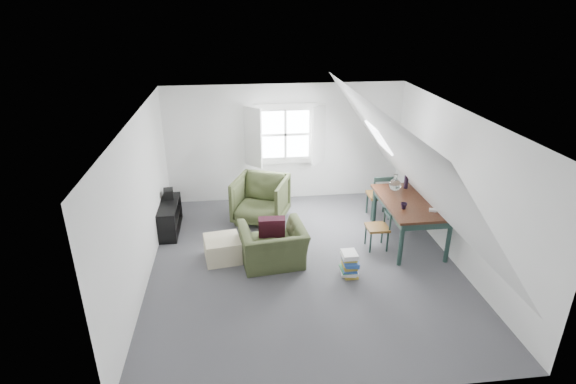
{
  "coord_description": "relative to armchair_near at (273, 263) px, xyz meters",
  "views": [
    {
      "loc": [
        -1.02,
        -6.33,
        4.07
      ],
      "look_at": [
        -0.2,
        0.6,
        1.05
      ],
      "focal_mm": 28.0,
      "sensor_mm": 36.0,
      "label": 1
    }
  ],
  "objects": [
    {
      "name": "cup",
      "position": [
        2.23,
        0.15,
        0.82
      ],
      "size": [
        0.13,
        0.13,
        0.1
      ],
      "primitive_type": "imported",
      "rotation": [
        0.0,
        0.0,
        -0.24
      ],
      "color": "black",
      "rests_on": "dining_table"
    },
    {
      "name": "armchair_far",
      "position": [
        -0.09,
        1.62,
        0.0
      ],
      "size": [
        1.26,
        1.28,
        0.9
      ],
      "primitive_type": "imported",
      "rotation": [
        0.0,
        0.0,
        -0.38
      ],
      "color": "#374020",
      "rests_on": "floor"
    },
    {
      "name": "wall_back",
      "position": [
        0.51,
        2.69,
        1.25
      ],
      "size": [
        5.0,
        0.0,
        5.0
      ],
      "primitive_type": "plane",
      "rotation": [
        1.57,
        0.0,
        0.0
      ],
      "color": "white",
      "rests_on": "ground"
    },
    {
      "name": "ceiling",
      "position": [
        0.51,
        -0.06,
        2.5
      ],
      "size": [
        5.5,
        5.5,
        0.0
      ],
      "primitive_type": "plane",
      "rotation": [
        3.14,
        0.0,
        0.0
      ],
      "color": "white",
      "rests_on": "wall_back"
    },
    {
      "name": "armchair_near",
      "position": [
        0.0,
        0.0,
        0.0
      ],
      "size": [
        1.14,
        1.02,
        0.68
      ],
      "primitive_type": "imported",
      "rotation": [
        0.0,
        0.0,
        3.26
      ],
      "color": "#374020",
      "rests_on": "floor"
    },
    {
      "name": "vase_twigs",
      "position": [
        2.58,
        1.0,
        0.96
      ],
      "size": [
        0.08,
        0.09,
        0.62
      ],
      "rotation": [
        0.0,
        0.0,
        0.09
      ],
      "color": "black",
      "rests_on": "dining_table"
    },
    {
      "name": "wall_right",
      "position": [
        3.01,
        -0.06,
        1.25
      ],
      "size": [
        0.0,
        5.5,
        5.5
      ],
      "primitive_type": "plane",
      "rotation": [
        1.57,
        0.0,
        -1.57
      ],
      "color": "white",
      "rests_on": "ground"
    },
    {
      "name": "skylight",
      "position": [
        2.06,
        1.24,
        1.75
      ],
      "size": [
        0.35,
        0.75,
        0.47
      ],
      "primitive_type": "cube",
      "rotation": [
        0.0,
        0.95,
        0.0
      ],
      "color": "white",
      "rests_on": "slope_right"
    },
    {
      "name": "dining_chair_far",
      "position": [
        2.26,
        1.48,
        0.48
      ],
      "size": [
        0.44,
        0.44,
        0.93
      ],
      "rotation": [
        0.0,
        0.0,
        3.31
      ],
      "color": "brown",
      "rests_on": "floor"
    },
    {
      "name": "media_shelf",
      "position": [
        -1.84,
        1.36,
        0.25
      ],
      "size": [
        0.36,
        1.09,
        0.56
      ],
      "rotation": [
        0.0,
        0.0,
        -0.01
      ],
      "color": "black",
      "rests_on": "floor"
    },
    {
      "name": "dining_chair_near",
      "position": [
        1.89,
        0.31,
        0.41
      ],
      "size": [
        0.37,
        0.37,
        0.8
      ],
      "rotation": [
        0.0,
        0.0,
        -1.69
      ],
      "color": "brown",
      "rests_on": "floor"
    },
    {
      "name": "wall_front",
      "position": [
        0.51,
        -2.81,
        1.25
      ],
      "size": [
        5.0,
        0.0,
        5.0
      ],
      "primitive_type": "plane",
      "rotation": [
        -1.57,
        0.0,
        0.0
      ],
      "color": "white",
      "rests_on": "ground"
    },
    {
      "name": "paper_box",
      "position": [
        2.68,
        -0.0,
        0.84
      ],
      "size": [
        0.14,
        0.11,
        0.04
      ],
      "primitive_type": "cube",
      "rotation": [
        0.0,
        0.0,
        -0.37
      ],
      "color": "white",
      "rests_on": "dining_table"
    },
    {
      "name": "slope_right",
      "position": [
        2.06,
        -0.06,
        1.78
      ],
      "size": [
        3.19,
        5.5,
        4.48
      ],
      "primitive_type": "plane",
      "rotation": [
        0.0,
        -2.19,
        0.0
      ],
      "color": "white",
      "rests_on": "wall_right"
    },
    {
      "name": "dormer_window",
      "position": [
        0.51,
        2.62,
        1.45
      ],
      "size": [
        1.71,
        0.35,
        1.3
      ],
      "color": "white",
      "rests_on": "wall_back"
    },
    {
      "name": "throw_pillow",
      "position": [
        -0.0,
        0.15,
        0.59
      ],
      "size": [
        0.44,
        0.26,
        0.45
      ],
      "primitive_type": "cube",
      "rotation": [
        0.31,
        0.0,
        -0.02
      ],
      "color": "#3A0F1D",
      "rests_on": "armchair_near"
    },
    {
      "name": "ottoman",
      "position": [
        -0.83,
        0.25,
        0.19
      ],
      "size": [
        0.66,
        0.66,
        0.39
      ],
      "primitive_type": "cube",
      "rotation": [
        0.0,
        0.0,
        0.15
      ],
      "color": "beige",
      "rests_on": "floor"
    },
    {
      "name": "magazine_stack",
      "position": [
        1.18,
        -0.49,
        0.2
      ],
      "size": [
        0.3,
        0.36,
        0.4
      ],
      "rotation": [
        0.0,
        0.0,
        0.25
      ],
      "color": "#B29933",
      "rests_on": "floor"
    },
    {
      "name": "wall_left",
      "position": [
        -1.99,
        -0.06,
        1.25
      ],
      "size": [
        0.0,
        5.5,
        5.5
      ],
      "primitive_type": "plane",
      "rotation": [
        1.57,
        0.0,
        1.57
      ],
      "color": "white",
      "rests_on": "ground"
    },
    {
      "name": "demijohn",
      "position": [
        2.33,
        0.9,
        0.95
      ],
      "size": [
        0.22,
        0.22,
        0.31
      ],
      "rotation": [
        0.0,
        0.0,
        -0.19
      ],
      "color": "silver",
      "rests_on": "dining_table"
    },
    {
      "name": "slope_left",
      "position": [
        -1.04,
        -0.06,
        1.78
      ],
      "size": [
        3.19,
        5.5,
        4.48
      ],
      "primitive_type": "plane",
      "rotation": [
        0.0,
        2.19,
        0.0
      ],
      "color": "white",
      "rests_on": "wall_left"
    },
    {
      "name": "dining_table",
      "position": [
        2.48,
        0.45,
        0.71
      ],
      "size": [
        0.98,
        1.64,
        0.82
      ],
      "rotation": [
        0.0,
        0.0,
        0.07
      ],
      "color": "#34180D",
      "rests_on": "floor"
    },
    {
      "name": "electronics_box",
      "position": [
        -1.84,
        1.65,
        0.64
      ],
      "size": [
        0.2,
        0.26,
        0.19
      ],
      "primitive_type": "cube",
      "rotation": [
        0.0,
        0.0,
        0.12
      ],
      "color": "black",
      "rests_on": "media_shelf"
    },
    {
      "name": "floor",
      "position": [
        0.51,
        -0.06,
        0.0
      ],
      "size": [
        5.5,
        5.5,
        0.0
      ],
      "primitive_type": "plane",
      "color": "#49494D",
      "rests_on": "ground"
    }
  ]
}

